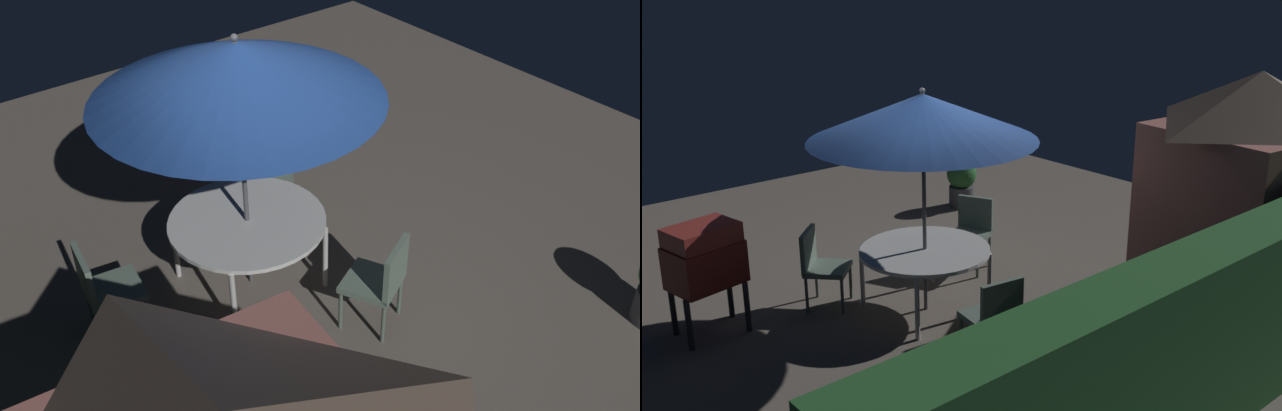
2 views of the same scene
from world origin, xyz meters
The scene contains 10 objects.
ground_plane centered at (0.00, 0.00, 0.00)m, with size 11.00×11.00×0.00m, color #6B6056.
hedge_backdrop centered at (0.00, 3.50, 0.81)m, with size 6.93×0.54×1.62m.
garden_shed centered at (-2.75, 2.35, 1.33)m, with size 2.28×1.99×2.60m.
patio_table centered at (0.30, 0.31, 0.68)m, with size 1.44×1.44×0.73m.
patio_umbrella centered at (0.30, 0.31, 2.19)m, with size 2.43×2.43×2.49m.
bbq_grill centered at (2.34, -0.73, 0.85)m, with size 0.78×0.62×1.20m.
chair_near_shed centered at (-0.89, -0.26, 0.52)m, with size 0.62×0.62×0.90m.
chair_far_side centered at (1.13, -0.54, 0.52)m, with size 0.65×0.65×0.90m.
chair_toward_hedge centered at (0.51, 1.64, 0.52)m, with size 0.53×0.53×0.90m.
potted_plant_by_shed centered at (-2.41, -2.21, 0.40)m, with size 0.47×0.47×0.75m.
Camera 2 is at (4.93, 6.27, 3.75)m, focal length 41.62 mm.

